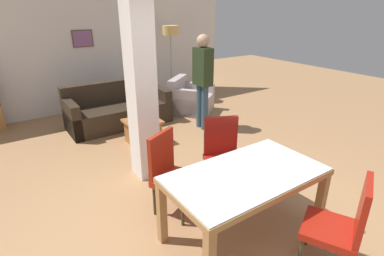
{
  "coord_description": "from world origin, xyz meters",
  "views": [
    {
      "loc": [
        -1.86,
        -1.8,
        2.27
      ],
      "look_at": [
        0.0,
        0.94,
        0.91
      ],
      "focal_mm": 28.0,
      "sensor_mm": 36.0,
      "label": 1
    }
  ],
  "objects_px": {
    "sofa": "(118,111)",
    "coffee_table": "(143,131)",
    "dining_chair_far_left": "(171,171)",
    "bottle": "(135,117)",
    "floor_lamp": "(171,37)",
    "armchair": "(190,100)",
    "dining_table": "(245,186)",
    "dining_chair_near_right": "(342,224)",
    "standing_person": "(203,76)",
    "dining_chair_far_right": "(222,153)"
  },
  "relations": [
    {
      "from": "dining_table",
      "to": "dining_chair_far_right",
      "type": "distance_m",
      "value": 0.91
    },
    {
      "from": "dining_table",
      "to": "dining_chair_far_left",
      "type": "relative_size",
      "value": 1.64
    },
    {
      "from": "dining_chair_far_left",
      "to": "floor_lamp",
      "type": "bearing_deg",
      "value": -146.81
    },
    {
      "from": "dining_chair_near_right",
      "to": "bottle",
      "type": "bearing_deg",
      "value": 70.85
    },
    {
      "from": "dining_chair_near_right",
      "to": "armchair",
      "type": "relative_size",
      "value": 0.82
    },
    {
      "from": "bottle",
      "to": "floor_lamp",
      "type": "xyz_separation_m",
      "value": [
        1.9,
        2.01,
        1.03
      ]
    },
    {
      "from": "armchair",
      "to": "dining_table",
      "type": "bearing_deg",
      "value": 25.73
    },
    {
      "from": "dining_chair_far_left",
      "to": "standing_person",
      "type": "xyz_separation_m",
      "value": [
        1.81,
        1.88,
        0.53
      ]
    },
    {
      "from": "dining_chair_far_left",
      "to": "coffee_table",
      "type": "relative_size",
      "value": 1.63
    },
    {
      "from": "dining_chair_near_right",
      "to": "dining_chair_far_left",
      "type": "height_order",
      "value": "same"
    },
    {
      "from": "armchair",
      "to": "sofa",
      "type": "bearing_deg",
      "value": -44.97
    },
    {
      "from": "dining_chair_near_right",
      "to": "armchair",
      "type": "distance_m",
      "value": 4.62
    },
    {
      "from": "dining_chair_near_right",
      "to": "standing_person",
      "type": "xyz_separation_m",
      "value": [
        1.03,
        3.48,
        0.53
      ]
    },
    {
      "from": "dining_chair_far_right",
      "to": "standing_person",
      "type": "xyz_separation_m",
      "value": [
        1.03,
        1.86,
        0.53
      ]
    },
    {
      "from": "dining_table",
      "to": "dining_chair_far_left",
      "type": "distance_m",
      "value": 0.89
    },
    {
      "from": "dining_chair_far_right",
      "to": "standing_person",
      "type": "relative_size",
      "value": 0.54
    },
    {
      "from": "dining_chair_far_right",
      "to": "floor_lamp",
      "type": "bearing_deg",
      "value": -85.99
    },
    {
      "from": "coffee_table",
      "to": "bottle",
      "type": "height_order",
      "value": "bottle"
    },
    {
      "from": "floor_lamp",
      "to": "standing_person",
      "type": "relative_size",
      "value": 1.02
    },
    {
      "from": "sofa",
      "to": "bottle",
      "type": "relative_size",
      "value": 6.91
    },
    {
      "from": "bottle",
      "to": "floor_lamp",
      "type": "height_order",
      "value": "floor_lamp"
    },
    {
      "from": "dining_chair_far_right",
      "to": "standing_person",
      "type": "distance_m",
      "value": 2.19
    },
    {
      "from": "dining_chair_near_right",
      "to": "bottle",
      "type": "distance_m",
      "value": 3.46
    },
    {
      "from": "sofa",
      "to": "armchair",
      "type": "bearing_deg",
      "value": 173.31
    },
    {
      "from": "standing_person",
      "to": "dining_table",
      "type": "bearing_deg",
      "value": 153.26
    },
    {
      "from": "armchair",
      "to": "floor_lamp",
      "type": "distance_m",
      "value": 1.65
    },
    {
      "from": "floor_lamp",
      "to": "armchair",
      "type": "bearing_deg",
      "value": -97.42
    },
    {
      "from": "dining_table",
      "to": "dining_chair_near_right",
      "type": "xyz_separation_m",
      "value": [
        0.39,
        -0.81,
        -0.08
      ]
    },
    {
      "from": "dining_table",
      "to": "sofa",
      "type": "bearing_deg",
      "value": 88.09
    },
    {
      "from": "dining_table",
      "to": "standing_person",
      "type": "height_order",
      "value": "standing_person"
    },
    {
      "from": "sofa",
      "to": "bottle",
      "type": "bearing_deg",
      "value": 83.28
    },
    {
      "from": "dining_chair_far_right",
      "to": "floor_lamp",
      "type": "relative_size",
      "value": 0.53
    },
    {
      "from": "dining_chair_far_left",
      "to": "bottle",
      "type": "xyz_separation_m",
      "value": [
        0.38,
        1.83,
        0.01
      ]
    },
    {
      "from": "dining_chair_near_right",
      "to": "floor_lamp",
      "type": "distance_m",
      "value": 5.74
    },
    {
      "from": "dining_chair_far_right",
      "to": "coffee_table",
      "type": "bearing_deg",
      "value": -57.31
    },
    {
      "from": "sofa",
      "to": "coffee_table",
      "type": "distance_m",
      "value": 1.09
    },
    {
      "from": "armchair",
      "to": "bottle",
      "type": "xyz_separation_m",
      "value": [
        -1.77,
        -0.98,
        0.25
      ]
    },
    {
      "from": "dining_chair_far_left",
      "to": "dining_table",
      "type": "bearing_deg",
      "value": 90.0
    },
    {
      "from": "dining_chair_far_left",
      "to": "floor_lamp",
      "type": "xyz_separation_m",
      "value": [
        2.28,
        3.84,
        1.04
      ]
    },
    {
      "from": "dining_chair_far_left",
      "to": "coffee_table",
      "type": "distance_m",
      "value": 2.0
    },
    {
      "from": "coffee_table",
      "to": "floor_lamp",
      "type": "relative_size",
      "value": 0.32
    },
    {
      "from": "dining_table",
      "to": "armchair",
      "type": "height_order",
      "value": "armchair"
    },
    {
      "from": "bottle",
      "to": "dining_table",
      "type": "bearing_deg",
      "value": -89.75
    },
    {
      "from": "dining_chair_far_left",
      "to": "sofa",
      "type": "relative_size",
      "value": 0.48
    },
    {
      "from": "dining_chair_far_right",
      "to": "standing_person",
      "type": "bearing_deg",
      "value": -93.46
    },
    {
      "from": "sofa",
      "to": "dining_chair_far_right",
      "type": "bearing_deg",
      "value": 95.06
    },
    {
      "from": "sofa",
      "to": "dining_table",
      "type": "bearing_deg",
      "value": 88.09
    },
    {
      "from": "sofa",
      "to": "bottle",
      "type": "height_order",
      "value": "sofa"
    },
    {
      "from": "coffee_table",
      "to": "standing_person",
      "type": "bearing_deg",
      "value": -1.17
    },
    {
      "from": "dining_chair_near_right",
      "to": "dining_chair_far_left",
      "type": "distance_m",
      "value": 1.78
    }
  ]
}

